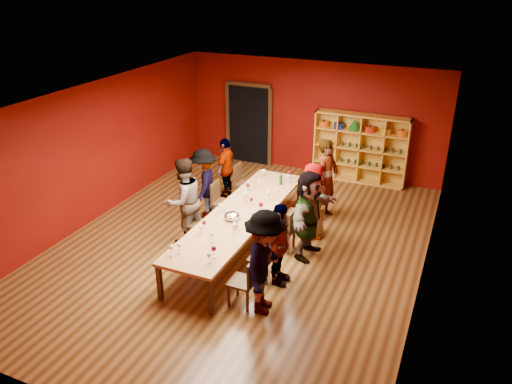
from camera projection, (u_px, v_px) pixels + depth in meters
room_shell at (240, 178)px, 9.54m from camera, size 7.10×9.10×3.04m
tasting_table at (241, 215)px, 9.87m from camera, size 1.10×4.50×0.75m
doorway at (250, 124)px, 14.04m from camera, size 1.40×0.17×2.30m
shelving_unit at (361, 145)px, 12.84m from camera, size 2.40×0.40×1.80m
chair_person_left_2 at (195, 220)px, 10.10m from camera, size 0.42×0.42×0.89m
person_left_2 at (184, 201)px, 10.02m from camera, size 0.78×0.99×1.79m
chair_person_left_3 at (220, 199)px, 11.00m from camera, size 0.42×0.42×0.89m
person_left_3 at (204, 184)px, 11.01m from camera, size 0.72×1.12×1.60m
chair_person_left_4 at (242, 181)px, 11.95m from camera, size 0.42×0.42×0.89m
person_left_4 at (226, 168)px, 12.00m from camera, size 0.42×0.89×1.51m
chair_person_right_0 at (247, 280)px, 8.20m from camera, size 0.42×0.42×0.89m
person_right_0 at (265, 263)px, 7.92m from camera, size 0.63×1.22×1.81m
chair_person_right_1 at (266, 256)px, 8.88m from camera, size 0.42×0.42×0.89m
person_right_1 at (279, 245)px, 8.67m from camera, size 0.42×0.91×1.56m
chair_person_right_2 at (287, 228)px, 9.80m from camera, size 0.42×0.42×0.89m
person_right_2 at (309, 215)px, 9.48m from camera, size 0.67×1.69×1.77m
chair_person_right_3 at (300, 212)px, 10.46m from camera, size 0.42×0.42×0.89m
person_right_3 at (313, 200)px, 10.23m from camera, size 0.60×0.86×1.61m
chair_person_right_4 at (314, 194)px, 11.24m from camera, size 0.42×0.42×0.89m
person_right_4 at (327, 179)px, 10.97m from camera, size 0.63×0.76×1.83m
wine_glass_0 at (251, 200)px, 10.08m from camera, size 0.07×0.07×0.18m
wine_glass_1 at (220, 206)px, 9.79m from camera, size 0.08×0.08×0.20m
wine_glass_2 at (263, 172)px, 11.38m from camera, size 0.09×0.09×0.22m
wine_glass_3 at (212, 235)px, 8.76m from camera, size 0.08×0.08×0.19m
wine_glass_4 at (248, 186)px, 10.69m from camera, size 0.08×0.08×0.20m
wine_glass_5 at (261, 205)px, 9.80m from camera, size 0.09×0.09×0.22m
wine_glass_6 at (234, 226)px, 9.01m from camera, size 0.09×0.09×0.22m
wine_glass_7 at (214, 249)px, 8.28m from camera, size 0.09×0.09×0.22m
wine_glass_8 at (259, 181)px, 10.95m from camera, size 0.07×0.07×0.18m
wine_glass_9 at (265, 171)px, 11.46m from camera, size 0.07×0.07×0.18m
wine_glass_10 at (201, 228)px, 9.00m from camera, size 0.08×0.08×0.19m
wine_glass_11 at (243, 188)px, 10.61m from camera, size 0.07×0.07×0.18m
wine_glass_12 at (229, 217)px, 9.34m from camera, size 0.09×0.09×0.22m
wine_glass_13 at (172, 248)px, 8.33m from camera, size 0.09×0.09×0.21m
wine_glass_14 at (226, 204)px, 9.89m from camera, size 0.08×0.08×0.19m
wine_glass_15 at (204, 223)px, 9.16m from camera, size 0.08×0.08×0.19m
wine_glass_16 at (289, 173)px, 11.32m from camera, size 0.08×0.08×0.21m
wine_glass_17 at (179, 245)px, 8.41m from camera, size 0.09×0.09×0.21m
wine_glass_18 at (268, 194)px, 10.29m from camera, size 0.09×0.09×0.22m
wine_glass_19 at (209, 255)px, 8.14m from camera, size 0.08×0.08×0.20m
wine_glass_20 at (288, 177)px, 11.10m from camera, size 0.09×0.09×0.22m
wine_glass_21 at (252, 214)px, 9.52m from camera, size 0.07×0.07×0.18m
wine_glass_22 at (277, 190)px, 10.51m from camera, size 0.07×0.07×0.18m
spittoon_bowl at (232, 216)px, 9.56m from camera, size 0.31×0.31×0.17m
carafe_a at (245, 197)px, 10.21m from camera, size 0.11×0.11×0.27m
carafe_b at (235, 223)px, 9.22m from camera, size 0.12×0.12×0.25m
wine_bottle at (281, 180)px, 11.07m from camera, size 0.09×0.09×0.29m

